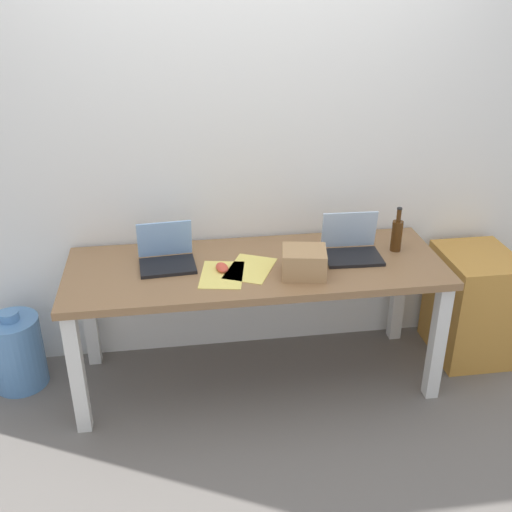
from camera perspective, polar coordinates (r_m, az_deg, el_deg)
The scene contains 12 objects.
ground_plane at distance 3.53m, azimuth 0.00°, elevation -11.31°, with size 8.00×8.00×0.00m, color slate.
back_wall at distance 3.31m, azimuth -1.03°, elevation 11.35°, with size 5.20×0.08×2.60m, color white.
desk at distance 3.18m, azimuth 0.00°, elevation -2.27°, with size 1.96×0.70×0.72m.
laptop_left at distance 3.16m, azimuth -8.42°, elevation -0.05°, with size 0.30×0.25×0.21m.
laptop_right at distance 3.26m, azimuth 8.98°, elevation 0.81°, with size 0.30×0.25×0.23m.
beer_bottle at distance 3.35m, azimuth 13.12°, elevation 2.00°, with size 0.06×0.06×0.25m.
computer_mouse at distance 3.08m, azimuth -3.22°, elevation -1.09°, with size 0.06×0.10×0.03m, color #D84C38.
cardboard_box at distance 3.03m, azimuth 4.55°, elevation -0.58°, with size 0.22×0.19×0.14m, color tan.
paper_yellow_folder at distance 3.05m, azimuth -3.22°, elevation -1.77°, with size 0.21×0.30×0.00m, color #F4E06B.
paper_sheet_center at distance 3.10m, azimuth -0.55°, elevation -1.18°, with size 0.21×0.30×0.00m, color #F4E06B.
water_cooler_jug at distance 3.61m, azimuth -21.62°, elevation -8.37°, with size 0.29×0.29×0.46m.
filing_cabinet at distance 3.78m, azimuth 19.64°, elevation -4.33°, with size 0.40×0.48×0.65m, color #C68938.
Camera 1 is at (-0.40, -2.77, 2.15)m, focal length 42.47 mm.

